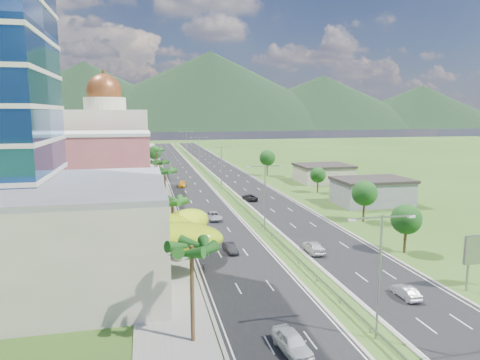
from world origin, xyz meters
TOP-DOWN VIEW (x-y plane):
  - ground at (0.00, 0.00)m, footprint 500.00×500.00m
  - road_left at (-7.50, 90.00)m, footprint 11.00×260.00m
  - road_right at (7.50, 90.00)m, footprint 11.00×260.00m
  - sidewalk_left at (-17.00, 90.00)m, footprint 7.00×260.00m
  - median_guardrail at (0.00, 71.99)m, footprint 0.10×216.06m
  - streetlight_median_a at (0.00, -25.00)m, footprint 6.04×0.25m
  - streetlight_median_b at (0.00, 10.00)m, footprint 6.04×0.25m
  - streetlight_median_c at (0.00, 50.00)m, footprint 6.04×0.25m
  - streetlight_median_d at (0.00, 95.00)m, footprint 6.04×0.25m
  - streetlight_median_e at (0.00, 140.00)m, footprint 6.04×0.25m
  - mall_podium at (-32.00, -6.00)m, footprint 30.00×24.00m
  - lime_canopy at (-20.00, -4.00)m, footprint 18.00×15.00m
  - pink_shophouse at (-28.00, 32.00)m, footprint 20.00×15.00m
  - domed_building at (-28.00, 55.00)m, footprint 20.00×20.00m
  - midrise_grey at (-27.00, 80.00)m, footprint 16.00×15.00m
  - midrise_beige at (-27.00, 102.00)m, footprint 16.00×15.00m
  - midrise_white at (-27.00, 125.00)m, footprint 16.00×15.00m
  - shed_near at (28.00, 25.00)m, footprint 15.00×10.00m
  - shed_far at (30.00, 55.00)m, footprint 14.00×12.00m
  - palm_tree_a at (-15.50, -22.00)m, footprint 3.60×3.60m
  - palm_tree_b at (-15.50, 2.00)m, footprint 3.60×3.60m
  - palm_tree_c at (-15.50, 22.00)m, footprint 3.60×3.60m
  - palm_tree_d at (-15.50, 45.00)m, footprint 3.60×3.60m
  - palm_tree_e at (-15.50, 70.00)m, footprint 3.60×3.60m
  - leafy_tree_lfar at (-15.50, 95.00)m, footprint 4.90×4.90m
  - leafy_tree_ra at (16.00, -5.00)m, footprint 4.20×4.20m
  - leafy_tree_rb at (19.00, 12.00)m, footprint 4.55×4.55m
  - leafy_tree_rc at (22.00, 40.00)m, footprint 3.85×3.85m
  - leafy_tree_rd at (18.00, 70.00)m, footprint 4.90×4.90m
  - mountain_ridge at (60.00, 450.00)m, footprint 860.00×140.00m
  - car_white_near_left at (-7.81, -25.39)m, footprint 2.54×5.09m
  - car_dark_left at (-7.78, 0.35)m, footprint 1.74×3.99m
  - car_silver_mid_left at (-7.09, 18.97)m, footprint 2.89×5.33m
  - car_yellow_far_left at (-9.48, 55.86)m, footprint 2.41×4.82m
  - car_white_near_right at (3.54, -2.26)m, footprint 1.97×4.85m
  - car_silver_right at (7.36, -18.23)m, footprint 1.40×3.88m
  - car_dark_far_right at (3.60, 34.66)m, footprint 2.99×5.15m
  - motorcycle at (-12.30, -5.77)m, footprint 0.63×2.06m

SIDE VIEW (x-z plane):
  - ground at x=0.00m, z-range 0.00..0.00m
  - mountain_ridge at x=60.00m, z-range -45.00..45.00m
  - road_left at x=-7.50m, z-range 0.00..0.04m
  - road_right at x=7.50m, z-range 0.00..0.04m
  - sidewalk_left at x=-17.00m, z-range 0.00..0.12m
  - median_guardrail at x=0.00m, z-range 0.24..1.00m
  - car_silver_right at x=7.36m, z-range 0.04..1.31m
  - car_dark_left at x=-7.78m, z-range 0.04..1.32m
  - motorcycle at x=-12.30m, z-range 0.04..1.36m
  - car_yellow_far_left at x=-9.48m, z-range 0.04..1.39m
  - car_dark_far_right at x=3.60m, z-range 0.04..1.39m
  - car_silver_mid_left at x=-7.09m, z-range 0.04..1.46m
  - car_white_near_right at x=3.54m, z-range 0.04..1.69m
  - car_white_near_left at x=-7.81m, z-range 0.04..1.71m
  - shed_far at x=30.00m, z-range 0.00..4.40m
  - shed_near at x=28.00m, z-range 0.00..5.00m
  - leafy_tree_rc at x=22.00m, z-range 1.21..7.54m
  - leafy_tree_ra at x=16.00m, z-range 1.33..8.23m
  - lime_canopy at x=-20.00m, z-range 1.29..8.69m
  - leafy_tree_rb at x=19.00m, z-range 1.44..8.92m
  - mall_podium at x=-32.00m, z-range 0.00..11.00m
  - leafy_tree_lfar at x=-15.50m, z-range 1.55..9.60m
  - leafy_tree_rd at x=18.00m, z-range 1.55..9.60m
  - midrise_beige at x=-27.00m, z-range 0.00..13.00m
  - streetlight_median_a at x=0.00m, z-range 1.25..12.25m
  - streetlight_median_b at x=0.00m, z-range 1.25..12.25m
  - streetlight_median_c at x=0.00m, z-range 1.25..12.25m
  - streetlight_median_d at x=0.00m, z-range 1.25..12.25m
  - streetlight_median_e at x=0.00m, z-range 1.25..12.25m
  - palm_tree_b at x=-15.50m, z-range 3.01..11.11m
  - pink_shophouse at x=-28.00m, z-range 0.00..15.00m
  - palm_tree_d at x=-15.50m, z-range 3.24..11.84m
  - midrise_grey at x=-27.00m, z-range 0.00..16.00m
  - palm_tree_a at x=-15.50m, z-range 3.47..12.57m
  - palm_tree_e at x=-15.50m, z-range 3.61..13.01m
  - palm_tree_c at x=-15.50m, z-range 3.70..13.30m
  - midrise_white at x=-27.00m, z-range 0.00..18.00m
  - domed_building at x=-28.00m, z-range -3.00..25.70m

